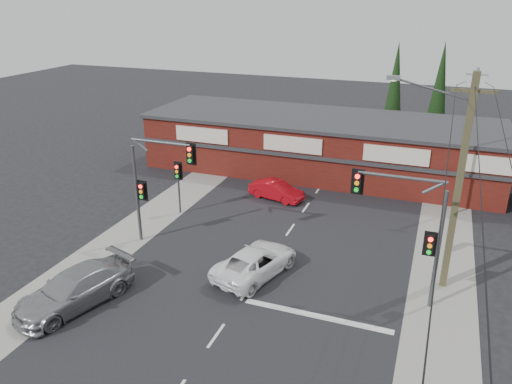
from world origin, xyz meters
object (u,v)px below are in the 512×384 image
(white_suv, at_px, (255,262))
(red_sedan, at_px, (276,190))
(shop_building, at_px, (320,144))
(silver_suv, at_px, (75,289))
(utility_pole, at_px, (456,178))

(white_suv, height_order, red_sedan, white_suv)
(white_suv, height_order, shop_building, shop_building)
(silver_suv, bearing_deg, white_suv, 56.34)
(silver_suv, height_order, red_sedan, silver_suv)
(white_suv, distance_m, utility_pole, 10.00)
(white_suv, bearing_deg, shop_building, -70.94)
(red_sedan, height_order, shop_building, shop_building)
(white_suv, xyz_separation_m, red_sedan, (-2.07, 9.48, -0.07))
(utility_pole, bearing_deg, red_sedan, 145.46)
(red_sedan, bearing_deg, utility_pole, -111.25)
(silver_suv, height_order, utility_pole, utility_pole)
(red_sedan, height_order, utility_pole, utility_pole)
(silver_suv, xyz_separation_m, shop_building, (5.75, 21.37, 1.34))
(red_sedan, xyz_separation_m, shop_building, (1.26, 6.69, 1.52))
(white_suv, height_order, silver_suv, silver_suv)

